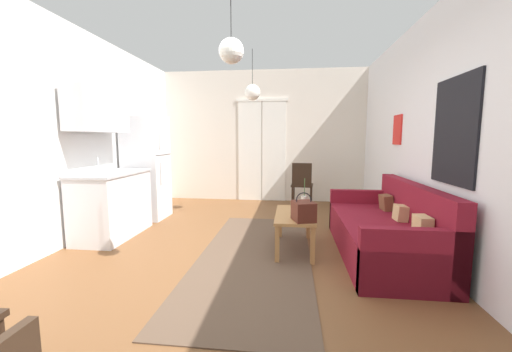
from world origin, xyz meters
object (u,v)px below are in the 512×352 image
object	(u,v)px
bamboo_vase	(304,204)
accent_chair	(302,183)
handbag	(303,211)
pendant_lamp_far	(252,92)
pendant_lamp_near	(231,51)
couch	(387,233)
coffee_table	(295,219)
refrigerator	(147,168)

from	to	relation	value
bamboo_vase	accent_chair	size ratio (longest dim) A/B	0.48
bamboo_vase	handbag	size ratio (longest dim) A/B	1.33
pendant_lamp_far	handbag	bearing A→B (deg)	-66.18
handbag	pendant_lamp_near	size ratio (longest dim) A/B	0.39
couch	handbag	distance (m)	1.06
couch	pendant_lamp_far	bearing A→B (deg)	138.78
coffee_table	pendant_lamp_near	distance (m)	2.08
coffee_table	handbag	xyz separation A→B (m)	(0.09, -0.32, 0.18)
accent_chair	couch	bearing A→B (deg)	116.77
coffee_table	accent_chair	bearing A→B (deg)	85.95
refrigerator	handbag	bearing A→B (deg)	-31.31
refrigerator	pendant_lamp_near	size ratio (longest dim) A/B	2.09
bamboo_vase	pendant_lamp_near	bearing A→B (deg)	-124.26
pendant_lamp_near	pendant_lamp_far	bearing A→B (deg)	93.02
refrigerator	accent_chair	size ratio (longest dim) A/B	1.92
accent_chair	pendant_lamp_near	distance (m)	3.77
bamboo_vase	handbag	world-z (taller)	bamboo_vase
accent_chair	bamboo_vase	bearing A→B (deg)	94.74
couch	refrigerator	world-z (taller)	refrigerator
pendant_lamp_far	couch	bearing A→B (deg)	-41.22
handbag	pendant_lamp_near	world-z (taller)	pendant_lamp_near
accent_chair	pendant_lamp_far	size ratio (longest dim) A/B	1.08
couch	coffee_table	world-z (taller)	couch
bamboo_vase	pendant_lamp_near	xyz separation A→B (m)	(-0.70, -1.03, 1.57)
refrigerator	couch	bearing A→B (deg)	-20.29
pendant_lamp_near	bamboo_vase	bearing A→B (deg)	55.74
coffee_table	bamboo_vase	xyz separation A→B (m)	(0.12, 0.06, 0.17)
bamboo_vase	pendant_lamp_far	xyz separation A→B (m)	(-0.83, 1.45, 1.58)
handbag	accent_chair	xyz separation A→B (m)	(0.07, 2.67, -0.06)
couch	coffee_table	size ratio (longest dim) A/B	2.16
coffee_table	pendant_lamp_far	bearing A→B (deg)	115.39
couch	accent_chair	distance (m)	2.59
accent_chair	pendant_lamp_near	size ratio (longest dim) A/B	1.09
refrigerator	pendant_lamp_far	distance (m)	2.22
refrigerator	coffee_table	bearing A→B (deg)	-26.67
coffee_table	pendant_lamp_near	xyz separation A→B (m)	(-0.59, -0.97, 1.74)
handbag	pendant_lamp_far	size ratio (longest dim) A/B	0.38
accent_chair	pendant_lamp_near	xyz separation A→B (m)	(-0.75, -3.31, 1.62)
refrigerator	pendant_lamp_far	world-z (taller)	pendant_lamp_far
handbag	pendant_lamp_far	world-z (taller)	pendant_lamp_far
bamboo_vase	couch	bearing A→B (deg)	-7.45
coffee_table	pendant_lamp_far	distance (m)	2.42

